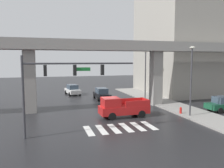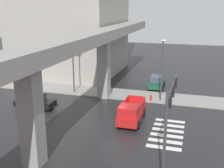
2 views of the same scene
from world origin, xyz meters
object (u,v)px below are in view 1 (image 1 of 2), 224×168
at_px(street_lamp_mid_block, 145,69).
at_px(sedan_white, 73,90).
at_px(street_lamp_near_corner, 191,73).
at_px(pickup_truck, 121,108).
at_px(sedan_dark_green, 224,104).
at_px(traffic_signal_mast, 60,77).
at_px(fire_hydrant, 181,111).
at_px(sedan_black, 102,94).

bearing_deg(street_lamp_mid_block, sedan_white, 141.41).
height_order(street_lamp_near_corner, street_lamp_mid_block, same).
xyz_separation_m(pickup_truck, sedan_dark_green, (12.28, -0.74, -0.14)).
bearing_deg(traffic_signal_mast, fire_hydrant, 14.02).
xyz_separation_m(sedan_white, traffic_signal_mast, (-3.35, -20.99, 3.71)).
xyz_separation_m(sedan_black, fire_hydrant, (5.82, -11.76, -0.42)).
height_order(sedan_dark_green, fire_hydrant, sedan_dark_green).
xyz_separation_m(sedan_white, sedan_black, (3.64, -6.03, 0.00)).
relative_size(sedan_black, traffic_signal_mast, 0.50).
bearing_deg(sedan_dark_green, pickup_truck, 176.54).
distance_m(street_lamp_near_corner, fire_hydrant, 4.28).
distance_m(sedan_dark_green, traffic_signal_mast, 19.28).
distance_m(sedan_dark_green, street_lamp_near_corner, 6.67).
height_order(sedan_white, street_lamp_mid_block, street_lamp_mid_block).
bearing_deg(street_lamp_near_corner, sedan_dark_green, 12.30).
relative_size(traffic_signal_mast, fire_hydrant, 10.22).
xyz_separation_m(street_lamp_mid_block, fire_hydrant, (-0.40, -9.92, -4.13)).
bearing_deg(street_lamp_near_corner, pickup_truck, 164.34).
xyz_separation_m(pickup_truck, traffic_signal_mast, (-6.35, -4.07, 3.57)).
xyz_separation_m(traffic_signal_mast, street_lamp_mid_block, (13.21, 13.12, -0.01)).
bearing_deg(street_lamp_near_corner, sedan_black, 115.90).
relative_size(sedan_white, street_lamp_near_corner, 0.62).
distance_m(sedan_dark_green, fire_hydrant, 5.83).
relative_size(street_lamp_near_corner, street_lamp_mid_block, 1.00).
xyz_separation_m(sedan_white, street_lamp_mid_block, (9.86, -7.87, 3.70)).
distance_m(traffic_signal_mast, street_lamp_near_corner, 13.38).
bearing_deg(sedan_white, pickup_truck, -79.94).
xyz_separation_m(pickup_truck, fire_hydrant, (6.46, -0.87, -0.56)).
height_order(sedan_white, traffic_signal_mast, traffic_signal_mast).
bearing_deg(sedan_dark_green, street_lamp_mid_block, 118.93).
relative_size(pickup_truck, sedan_white, 1.14).
height_order(street_lamp_near_corner, fire_hydrant, street_lamp_near_corner).
height_order(traffic_signal_mast, street_lamp_near_corner, street_lamp_near_corner).
relative_size(sedan_dark_green, sedan_white, 0.95).
relative_size(pickup_truck, traffic_signal_mast, 0.59).
height_order(sedan_dark_green, street_lamp_near_corner, street_lamp_near_corner).
height_order(sedan_black, fire_hydrant, sedan_black).
bearing_deg(street_lamp_mid_block, sedan_dark_green, -61.07).
bearing_deg(fire_hydrant, sedan_black, 116.34).
bearing_deg(fire_hydrant, sedan_dark_green, 1.22).
xyz_separation_m(sedan_dark_green, street_lamp_mid_block, (-5.42, 9.80, 3.70)).
xyz_separation_m(sedan_black, street_lamp_near_corner, (6.22, -12.82, 3.70)).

